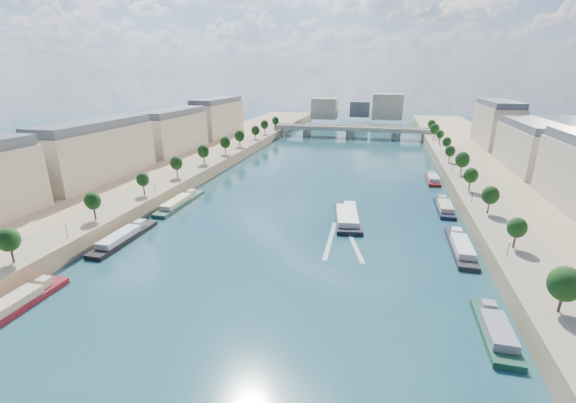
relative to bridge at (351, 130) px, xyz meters
The scene contains 17 objects.
ground 139.18m from the bridge, 90.00° to the right, with size 700.00×700.00×0.00m, color #0B3034.
quay_left 156.64m from the bridge, 117.37° to the right, with size 44.00×520.00×5.00m, color #9E8460.
quay_right 156.64m from the bridge, 62.63° to the right, with size 44.00×520.00×5.00m, color #9E8460.
pave_left 150.31m from the bridge, 112.28° to the right, with size 14.00×520.00×0.10m, color gray.
pave_right 150.31m from the bridge, 67.72° to the right, with size 14.00×520.00×0.10m, color gray.
trees_left 147.81m from the bridge, 111.86° to the right, with size 4.80×268.80×8.26m.
trees_right 140.42m from the bridge, 66.92° to the right, with size 4.80×268.80×8.26m.
lamps_left 158.08m from the bridge, 109.40° to the right, with size 0.36×200.36×4.28m.
lamps_right 144.02m from the bridge, 68.62° to the right, with size 0.36×200.36×4.28m.
buildings_left 153.31m from the bridge, 123.78° to the right, with size 16.00×226.00×23.20m.
buildings_right 153.31m from the bridge, 56.22° to the right, with size 16.00×226.00×23.20m.
skyline 81.07m from the bridge, 87.73° to the left, with size 79.00×42.00×22.00m.
bridge is the anchor object (origin of this frame).
tour_barge 166.59m from the bridge, 85.17° to the right, with size 11.59×27.62×3.71m.
wake 183.18m from the bridge, 85.61° to the right, with size 11.46×26.02×0.04m.
moored_barges_left 217.18m from the bridge, 102.10° to the right, with size 5.00×126.43×3.60m.
moored_barges_right 188.05m from the bridge, 75.99° to the right, with size 5.00×157.79×3.60m.
Camera 1 is at (23.16, -43.36, 45.00)m, focal length 24.00 mm.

